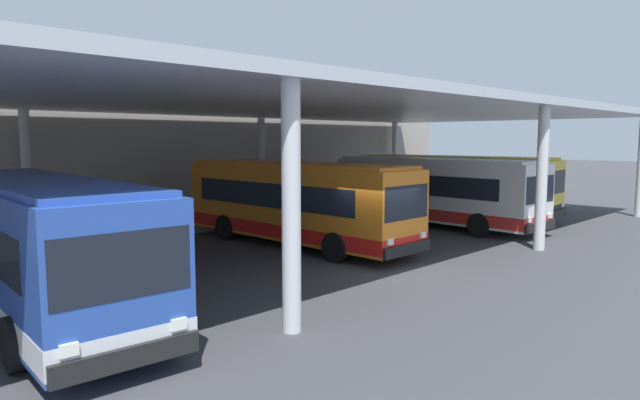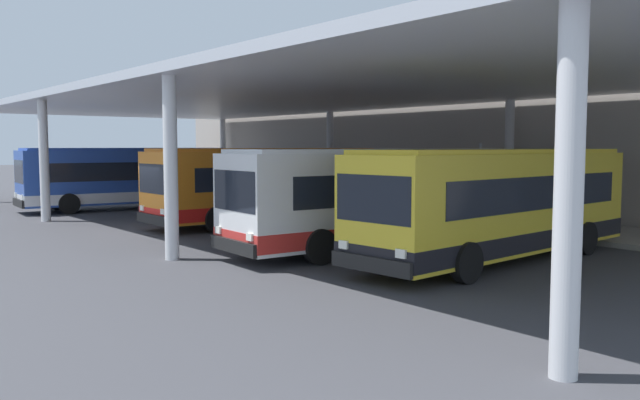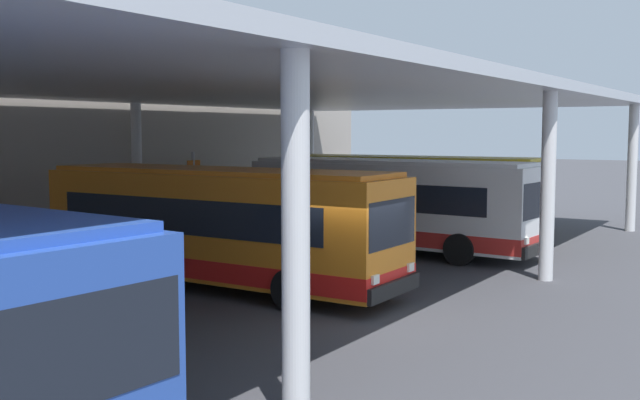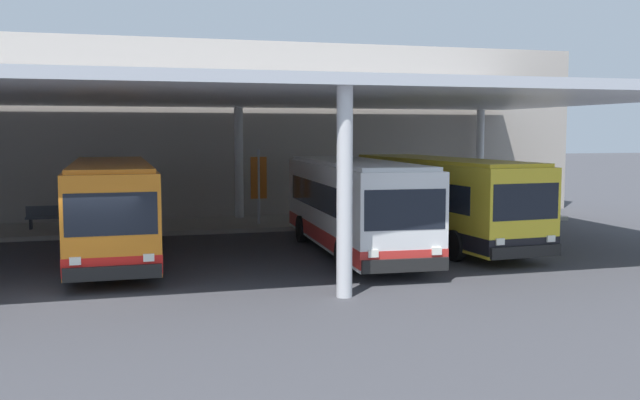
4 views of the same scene
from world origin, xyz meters
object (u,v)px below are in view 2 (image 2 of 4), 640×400
bus_second_bay (268,184)px  bus_far_bay (498,203)px  bus_nearest_bay (127,177)px  trash_bin (393,200)px  bus_middle_bay (380,197)px  banner_sign (480,178)px  bench_waiting (356,196)px

bus_second_bay → bus_far_bay: bearing=-0.0°
bus_nearest_bay → trash_bin: 13.86m
bus_nearest_bay → bus_far_bay: size_ratio=1.00×
bus_middle_bay → trash_bin: 10.90m
bus_second_bay → bus_far_bay: same height
bus_second_bay → bus_far_bay: 11.59m
trash_bin → banner_sign: banner_sign is taller
bus_second_bay → bench_waiting: 7.68m
bus_nearest_bay → bus_second_bay: size_ratio=1.01×
bus_nearest_bay → bus_far_bay: 21.73m
bench_waiting → trash_bin: 3.04m
bus_middle_bay → trash_bin: (-7.40, 7.93, -0.98)m
bus_middle_bay → banner_sign: size_ratio=3.33×
bus_nearest_bay → bus_second_bay: (10.04, 2.09, 0.00)m
bus_nearest_bay → bench_waiting: bus_nearest_bay is taller
bus_middle_bay → bus_far_bay: bearing=15.9°
bus_middle_bay → bus_far_bay: same height
bus_second_bay → bus_middle_bay: (7.89, -1.06, 0.00)m
bus_second_bay → bus_far_bay: (11.59, -0.01, 0.00)m
bus_nearest_bay → banner_sign: (16.09, 8.39, 0.32)m
bus_middle_bay → bus_second_bay: bearing=172.3°
bus_second_bay → trash_bin: size_ratio=10.76×
bus_nearest_bay → bus_middle_bay: 17.96m
bus_far_bay → trash_bin: size_ratio=10.89×
bus_middle_bay → bus_far_bay: (3.70, 1.05, 0.00)m
trash_bin → bus_far_bay: bearing=-31.8°
bus_far_bay → banner_sign: 8.40m
bus_far_bay → bench_waiting: bearing=153.0°
bus_middle_bay → banner_sign: (-1.84, 7.36, 0.32)m
bus_middle_bay → bench_waiting: 13.33m
bus_middle_bay → bench_waiting: bearing=141.7°
trash_bin → banner_sign: 5.74m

